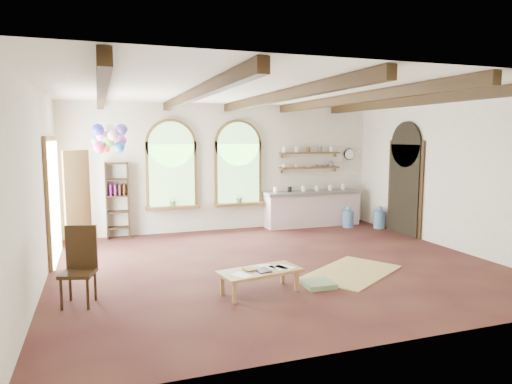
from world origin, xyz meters
name	(u,v)px	position (x,y,z in m)	size (l,w,h in m)	color
floor	(276,264)	(0.00, 0.00, 0.00)	(8.00, 8.00, 0.00)	#512C21
ceiling_beams	(277,97)	(0.00, 0.00, 3.10)	(6.20, 6.80, 0.18)	#332010
window_left	(172,168)	(-1.40, 3.43, 1.63)	(1.30, 0.28, 2.20)	brown
window_right	(238,166)	(0.30, 3.43, 1.63)	(1.30, 0.28, 2.20)	brown
left_doorway	(53,201)	(-3.95, 1.80, 1.15)	(0.10, 1.90, 2.50)	brown
right_doorway	(404,190)	(3.95, 1.50, 1.10)	(0.10, 1.30, 2.40)	black
kitchen_counter	(312,208)	(2.30, 3.20, 0.48)	(2.68, 0.62, 0.94)	silver
wall_shelf_lower	(310,168)	(2.30, 3.38, 1.55)	(1.70, 0.24, 0.04)	brown
wall_shelf_upper	(310,153)	(2.30, 3.38, 1.95)	(1.70, 0.24, 0.04)	brown
wall_clock	(349,154)	(3.55, 3.45, 1.90)	(0.32, 0.32, 0.04)	black
bookshelf	(117,200)	(-2.70, 3.32, 0.90)	(0.53, 0.32, 1.80)	#332010
coffee_table	(260,273)	(-0.81, -1.36, 0.32)	(1.34, 0.79, 0.36)	#A8844D
side_chair	(79,283)	(-3.42, -0.99, 0.32)	(0.55, 0.55, 1.12)	#332010
floor_mat	(352,272)	(1.08, -0.91, 0.01)	(1.81, 1.12, 0.02)	tan
floor_cushion	(318,284)	(0.17, -1.39, 0.04)	(0.46, 0.46, 0.08)	gray
water_jug_a	(348,218)	(3.10, 2.67, 0.24)	(0.29, 0.29, 0.56)	#5482B5
water_jug_b	(380,219)	(3.82, 2.30, 0.25)	(0.30, 0.30, 0.59)	#5482B5
balloon_cluster	(110,139)	(-2.83, 2.23, 2.34)	(0.73, 0.79, 1.15)	white
table_book	(245,270)	(-1.04, -1.32, 0.37)	(0.17, 0.24, 0.02)	olive
tablet	(263,270)	(-0.78, -1.40, 0.37)	(0.20, 0.28, 0.01)	black
potted_plant_left	(173,200)	(-1.40, 3.32, 0.85)	(0.27, 0.23, 0.30)	#598C4C
potted_plant_right	(240,197)	(0.30, 3.32, 0.85)	(0.27, 0.23, 0.30)	#598C4C
shelf_cup_a	(284,166)	(1.55, 3.38, 1.62)	(0.12, 0.10, 0.10)	white
shelf_cup_b	(296,166)	(1.90, 3.38, 1.62)	(0.10, 0.10, 0.09)	beige
shelf_bowl_a	(308,166)	(2.25, 3.38, 1.60)	(0.22, 0.22, 0.05)	beige
shelf_bowl_b	(320,166)	(2.60, 3.38, 1.60)	(0.20, 0.20, 0.06)	#8C664C
shelf_vase	(331,163)	(2.95, 3.38, 1.67)	(0.18, 0.18, 0.19)	slate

